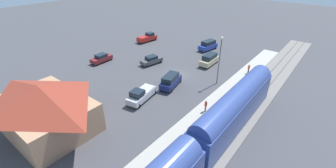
{
  "coord_description": "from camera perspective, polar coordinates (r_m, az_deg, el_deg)",
  "views": [
    {
      "loc": [
        -21.78,
        30.42,
        18.71
      ],
      "look_at": [
        -1.88,
        5.15,
        1.0
      ],
      "focal_mm": 24.2,
      "sensor_mm": 36.0,
      "label": 1
    }
  ],
  "objects": [
    {
      "name": "ground_plane",
      "position": [
        41.83,
        2.35,
        2.24
      ],
      "size": [
        200.0,
        200.0,
        0.0
      ],
      "primitive_type": "plane",
      "color": "#424247"
    },
    {
      "name": "railway_track",
      "position": [
        36.51,
        20.42,
        -3.86
      ],
      "size": [
        4.8,
        70.0,
        0.3
      ],
      "color": "slate",
      "rests_on": "ground"
    },
    {
      "name": "platform",
      "position": [
        37.53,
        14.78,
        -1.86
      ],
      "size": [
        3.2,
        46.0,
        0.3
      ],
      "color": "#A8A399",
      "rests_on": "ground"
    },
    {
      "name": "station_building",
      "position": [
        31.25,
        -28.89,
        -5.0
      ],
      "size": [
        12.72,
        9.23,
        6.13
      ],
      "color": "tan",
      "rests_on": "ground"
    },
    {
      "name": "pedestrian_on_platform",
      "position": [
        31.47,
        9.5,
        -5.26
      ],
      "size": [
        0.36,
        0.36,
        1.71
      ],
      "color": "brown",
      "rests_on": "platform"
    },
    {
      "name": "pedestrian_waiting_far",
      "position": [
        44.08,
        19.68,
        3.78
      ],
      "size": [
        0.36,
        0.36,
        1.71
      ],
      "color": "#333338",
      "rests_on": "platform"
    },
    {
      "name": "suv_navy",
      "position": [
        37.42,
        0.66,
        0.85
      ],
      "size": [
        2.99,
        5.21,
        2.22
      ],
      "color": "navy",
      "rests_on": "ground"
    },
    {
      "name": "pickup_red",
      "position": [
        60.0,
        -5.24,
        11.57
      ],
      "size": [
        2.6,
        5.6,
        2.14
      ],
      "color": "red",
      "rests_on": "ground"
    },
    {
      "name": "sedan_maroon",
      "position": [
        48.96,
        -16.43,
        6.26
      ],
      "size": [
        1.92,
        4.53,
        1.74
      ],
      "color": "maroon",
      "rests_on": "ground"
    },
    {
      "name": "suv_tan",
      "position": [
        46.41,
        10.36,
        6.11
      ],
      "size": [
        2.08,
        4.95,
        2.22
      ],
      "color": "#C6B284",
      "rests_on": "ground"
    },
    {
      "name": "sedan_charcoal",
      "position": [
        46.18,
        -4.18,
        6.04
      ],
      "size": [
        2.69,
        4.77,
        1.74
      ],
      "color": "#47494F",
      "rests_on": "ground"
    },
    {
      "name": "suv_blue",
      "position": [
        54.53,
        10.06,
        9.6
      ],
      "size": [
        2.75,
        5.16,
        2.22
      ],
      "color": "#283D9E",
      "rests_on": "ground"
    },
    {
      "name": "pickup_silver",
      "position": [
        34.07,
        -6.77,
        -2.66
      ],
      "size": [
        2.81,
        5.65,
        2.14
      ],
      "color": "silver",
      "rests_on": "ground"
    },
    {
      "name": "light_pole_near_platform",
      "position": [
        37.75,
        12.94,
        7.03
      ],
      "size": [
        0.44,
        0.44,
        8.25
      ],
      "color": "#515156",
      "rests_on": "ground"
    }
  ]
}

